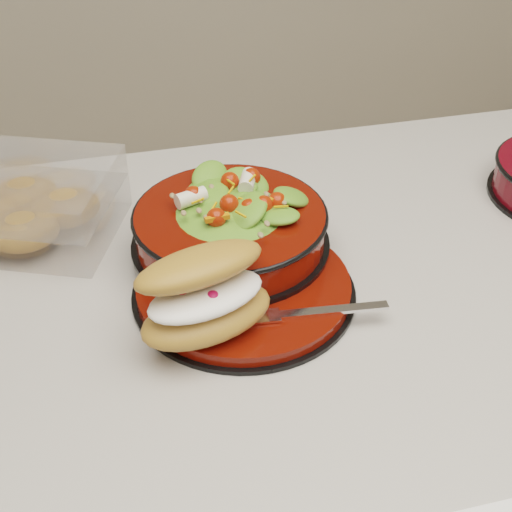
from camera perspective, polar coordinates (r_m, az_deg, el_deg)
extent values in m
cube|color=white|center=(1.23, 1.22, -19.24)|extent=(1.16, 0.66, 0.86)
cube|color=#A6A298|center=(0.90, 1.59, -2.99)|extent=(1.24, 0.74, 0.04)
cylinder|color=black|center=(0.86, -0.98, -2.94)|extent=(0.27, 0.27, 0.01)
cylinder|color=#630B03|center=(0.85, -0.98, -2.43)|extent=(0.26, 0.26, 0.01)
torus|color=black|center=(0.85, -0.17, -2.53)|extent=(0.15, 0.15, 0.01)
cylinder|color=black|center=(0.91, -2.04, 1.04)|extent=(0.25, 0.25, 0.01)
cylinder|color=#630B03|center=(0.89, -2.08, 2.34)|extent=(0.24, 0.24, 0.04)
torus|color=black|center=(0.88, -2.10, 3.30)|extent=(0.24, 0.24, 0.01)
ellipsoid|color=#508424|center=(0.88, -2.10, 3.32)|extent=(0.20, 0.20, 0.08)
sphere|color=#B91B07|center=(0.87, 1.03, 6.25)|extent=(0.02, 0.02, 0.02)
sphere|color=#B91B07|center=(0.89, -0.44, 7.25)|extent=(0.02, 0.02, 0.02)
sphere|color=#B91B07|center=(0.90, -2.84, 7.42)|extent=(0.02, 0.02, 0.02)
sphere|color=#B91B07|center=(0.88, -4.88, 6.68)|extent=(0.02, 0.02, 0.02)
sphere|color=#B91B07|center=(0.85, -5.43, 5.41)|extent=(0.02, 0.02, 0.02)
sphere|color=#B91B07|center=(0.82, -4.04, 4.31)|extent=(0.02, 0.02, 0.02)
sphere|color=#B91B07|center=(0.82, -1.44, 4.11)|extent=(0.02, 0.02, 0.02)
sphere|color=#B91B07|center=(0.84, 0.68, 4.94)|extent=(0.02, 0.02, 0.02)
cylinder|color=silver|center=(0.90, -0.70, 7.45)|extent=(0.04, 0.04, 0.02)
cylinder|color=silver|center=(0.87, -5.31, 6.13)|extent=(0.04, 0.04, 0.02)
cube|color=orange|center=(0.83, -3.18, 4.56)|extent=(0.03, 0.03, 0.01)
cube|color=orange|center=(0.86, 1.22, 5.94)|extent=(0.03, 0.02, 0.01)
ellipsoid|color=#B98238|center=(0.77, -3.95, -4.75)|extent=(0.17, 0.12, 0.04)
ellipsoid|color=white|center=(0.76, -4.03, -3.22)|extent=(0.15, 0.10, 0.02)
ellipsoid|color=#B98238|center=(0.75, -4.37, -0.82)|extent=(0.16, 0.11, 0.04)
sphere|color=#C00D32|center=(0.75, -5.84, -3.14)|extent=(0.02, 0.02, 0.02)
sphere|color=#C00D32|center=(0.74, -3.49, -3.33)|extent=(0.02, 0.02, 0.02)
sphere|color=#191947|center=(0.76, -4.79, -2.66)|extent=(0.01, 0.01, 0.01)
sphere|color=#191947|center=(0.76, -3.11, -2.62)|extent=(0.01, 0.01, 0.01)
sphere|color=#191947|center=(0.75, -3.99, -3.08)|extent=(0.01, 0.01, 0.01)
cube|color=silver|center=(0.81, 6.12, -4.34)|extent=(0.13, 0.02, 0.00)
cube|color=silver|center=(0.80, 0.53, -4.87)|extent=(0.04, 0.03, 0.00)
cube|color=white|center=(1.00, -18.05, 3.11)|extent=(0.29, 0.25, 0.05)
cube|color=white|center=(0.98, -18.57, 5.41)|extent=(0.29, 0.25, 0.04)
ellipsoid|color=#B98238|center=(1.00, -14.99, 3.77)|extent=(0.09, 0.08, 0.05)
ellipsoid|color=#B98238|center=(1.04, -18.06, 4.59)|extent=(0.09, 0.08, 0.05)
ellipsoid|color=#B98238|center=(0.97, -18.13, 1.90)|extent=(0.09, 0.08, 0.05)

